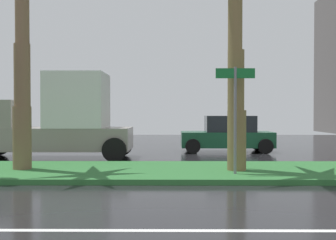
{
  "coord_description": "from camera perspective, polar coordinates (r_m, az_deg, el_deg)",
  "views": [
    {
      "loc": [
        -1.46,
        -4.41,
        1.87
      ],
      "look_at": [
        -1.56,
        9.59,
        1.61
      ],
      "focal_mm": 43.67,
      "sensor_mm": 36.0,
      "label": 1
    }
  ],
  "objects": [
    {
      "name": "median_strip",
      "position": [
        12.63,
        7.09,
        -7.13
      ],
      "size": [
        85.5,
        4.0,
        0.15
      ],
      "primitive_type": "cube",
      "color": "#2D6B33",
      "rests_on": "ground_plane"
    },
    {
      "name": "street_name_sign",
      "position": [
        11.6,
        9.36,
        2.07
      ],
      "size": [
        1.1,
        0.08,
        3.0
      ],
      "color": "slate",
      "rests_on": "median_strip"
    },
    {
      "name": "box_truck_lead",
      "position": [
        17.24,
        -15.64,
        -0.07
      ],
      "size": [
        6.4,
        2.64,
        3.46
      ],
      "rotation": [
        0.0,
        0.0,
        3.14
      ],
      "color": "gray",
      "rests_on": "ground_plane"
    },
    {
      "name": "car_in_traffic_leading",
      "position": [
        19.61,
        8.32,
        -2.02
      ],
      "size": [
        4.3,
        2.02,
        1.72
      ],
      "rotation": [
        0.0,
        0.0,
        3.14
      ],
      "color": "#195133",
      "rests_on": "ground_plane"
    },
    {
      "name": "ground_plane",
      "position": [
        13.63,
        6.59,
        -7.06
      ],
      "size": [
        90.0,
        42.0,
        0.1
      ],
      "primitive_type": "cube",
      "color": "black"
    },
    {
      "name": "near_lane_divider_stripe",
      "position": [
        6.83,
        13.15,
        -14.82
      ],
      "size": [
        81.0,
        0.14,
        0.01
      ],
      "primitive_type": "cube",
      "color": "white",
      "rests_on": "ground_plane"
    }
  ]
}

